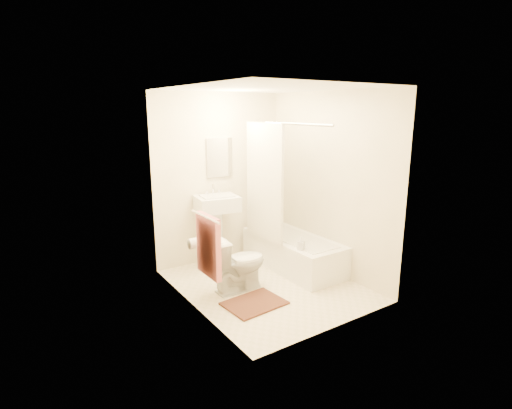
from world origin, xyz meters
TOP-DOWN VIEW (x-y plane):
  - floor at (0.00, 0.00)m, footprint 2.40×2.40m
  - ceiling at (0.00, 0.00)m, footprint 2.40×2.40m
  - wall_back at (0.00, 1.20)m, footprint 2.00×0.02m
  - wall_left at (-1.00, 0.00)m, footprint 0.02×2.40m
  - wall_right at (1.00, 0.00)m, footprint 0.02×2.40m
  - mirror at (0.00, 1.18)m, footprint 0.40×0.03m
  - curtain_rod at (0.30, 0.10)m, footprint 0.03×1.70m
  - shower_curtain at (0.30, 0.50)m, footprint 0.04×0.80m
  - towel_bar at (-0.96, -0.25)m, footprint 0.02×0.60m
  - towel at (-0.93, -0.25)m, footprint 0.06×0.45m
  - toilet_paper at (-0.93, 0.12)m, footprint 0.11×0.12m
  - toilet at (-0.36, 0.10)m, footprint 0.70×0.40m
  - sink at (-0.19, 0.95)m, footprint 0.62×0.53m
  - bathtub at (0.66, 0.30)m, footprint 0.68×1.55m
  - bath_mat at (-0.41, -0.33)m, footprint 0.69×0.54m
  - soap_bottle at (0.42, -0.15)m, footprint 0.10×0.10m
  - scrub_brush at (0.66, 0.71)m, footprint 0.10×0.21m

SIDE VIEW (x-z plane):
  - floor at x=0.00m, z-range 0.00..0.00m
  - bath_mat at x=-0.41m, z-range 0.00..0.02m
  - bathtub at x=0.66m, z-range 0.00..0.44m
  - toilet at x=-0.36m, z-range 0.00..0.69m
  - scrub_brush at x=0.66m, z-range 0.44..0.48m
  - soap_bottle at x=0.42m, z-range 0.44..0.60m
  - sink at x=-0.19m, z-range 0.00..1.10m
  - toilet_paper at x=-0.93m, z-range 0.64..0.76m
  - towel at x=-0.93m, z-range 0.45..1.11m
  - towel_bar at x=-0.96m, z-range 1.09..1.11m
  - wall_back at x=0.00m, z-range 0.00..2.40m
  - wall_left at x=-1.00m, z-range 0.00..2.40m
  - wall_right at x=1.00m, z-range 0.00..2.40m
  - shower_curtain at x=0.30m, z-range 0.44..2.00m
  - mirror at x=0.00m, z-range 1.23..1.77m
  - curtain_rod at x=0.30m, z-range 1.98..2.02m
  - ceiling at x=0.00m, z-range 2.40..2.40m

